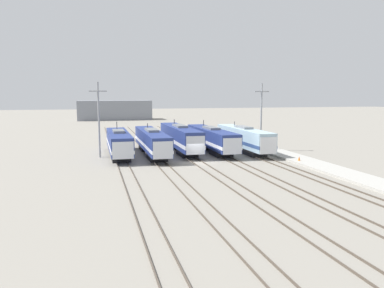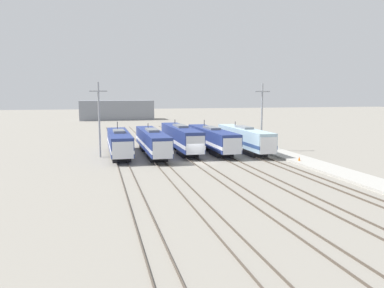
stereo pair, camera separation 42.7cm
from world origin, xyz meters
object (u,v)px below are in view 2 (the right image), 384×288
locomotive_far_left (119,143)px  locomotive_far_right (245,139)px  locomotive_center (181,138)px  traffic_cone (299,159)px  locomotive_center_right (212,139)px  locomotive_center_left (152,142)px  catenary_tower_left (99,118)px  catenary_tower_right (262,116)px

locomotive_far_left → locomotive_far_right: size_ratio=0.93×
locomotive_center → traffic_cone: size_ratio=32.80×
locomotive_center_right → locomotive_center: bearing=166.8°
locomotive_center_left → locomotive_center: size_ratio=1.01×
catenary_tower_left → locomotive_far_left: bearing=0.5°
locomotive_center_left → catenary_tower_left: size_ratio=1.80×
catenary_tower_left → locomotive_far_right: bearing=-0.8°
locomotive_center_right → catenary_tower_right: size_ratio=1.80×
locomotive_center_right → traffic_cone: (8.42, -13.01, -1.47)m
locomotive_center → locomotive_far_right: 10.52m
locomotive_center_left → locomotive_far_right: size_ratio=1.08×
locomotive_far_right → catenary_tower_right: 4.80m
locomotive_center_left → locomotive_center: (5.06, 2.39, 0.17)m
locomotive_center_left → locomotive_center: locomotive_center is taller
locomotive_center_left → catenary_tower_right: (18.17, -0.19, 3.81)m
locomotive_center_left → traffic_cone: 22.02m
locomotive_center → catenary_tower_right: catenary_tower_right is taller
locomotive_center_left → catenary_tower_left: 8.78m
locomotive_center → locomotive_far_left: bearing=-165.8°
locomotive_far_left → locomotive_center: 10.44m
locomotive_center_left → catenary_tower_right: catenary_tower_right is taller
locomotive_center_right → traffic_cone: 15.56m
locomotive_center → catenary_tower_right: bearing=-11.1°
locomotive_far_left → traffic_cone: (23.59, -11.64, -1.45)m
locomotive_far_left → locomotive_center_right: size_ratio=0.86×
traffic_cone → locomotive_center: bearing=133.5°
locomotive_far_left → locomotive_center_right: 15.24m
locomotive_center → locomotive_center_left: bearing=-154.7°
traffic_cone → locomotive_far_left: bearing=153.7°
locomotive_center → catenary_tower_right: 13.85m
locomotive_center_left → traffic_cone: locomotive_center_left is taller
catenary_tower_left → locomotive_center_right: bearing=4.4°
catenary_tower_right → traffic_cone: bearing=-88.2°
locomotive_far_left → catenary_tower_left: bearing=-179.5°
locomotive_center → catenary_tower_left: catenary_tower_left is taller
locomotive_far_left → catenary_tower_right: (23.23, -0.02, 3.83)m
locomotive_center → catenary_tower_left: 13.71m
locomotive_center_left → catenary_tower_right: size_ratio=1.80×
locomotive_center_left → locomotive_center: bearing=25.3°
locomotive_center_right → locomotive_far_right: bearing=-18.7°
catenary_tower_right → traffic_cone: size_ratio=18.40×
catenary_tower_left → locomotive_center: bearing=11.2°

